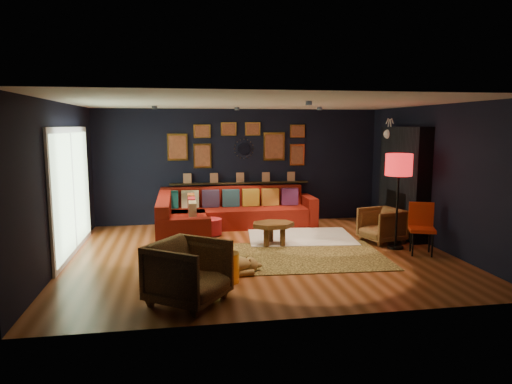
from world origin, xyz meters
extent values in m
plane|color=#9A512D|center=(0.00, 0.00, 0.00)|extent=(6.50, 6.50, 0.00)
plane|color=black|center=(0.00, 2.75, 1.30)|extent=(6.50, 0.00, 6.50)
plane|color=black|center=(0.00, -2.75, 1.30)|extent=(6.50, 0.00, 6.50)
plane|color=black|center=(-3.25, 0.00, 1.30)|extent=(0.00, 5.50, 5.50)
plane|color=black|center=(3.25, 0.00, 1.30)|extent=(0.00, 5.50, 5.50)
plane|color=silver|center=(0.00, 0.00, 2.60)|extent=(6.50, 6.50, 0.00)
cube|color=maroon|center=(-0.20, 2.25, 0.21)|extent=(3.20, 0.95, 0.42)
cube|color=maroon|center=(-0.20, 2.60, 0.63)|extent=(3.20, 0.24, 0.46)
cube|color=maroon|center=(1.50, 2.25, 0.32)|extent=(0.22, 0.95, 0.64)
cube|color=maroon|center=(-1.32, 1.15, 0.21)|extent=(0.95, 2.20, 0.42)
cube|color=maroon|center=(-1.68, 1.15, 0.63)|extent=(0.24, 2.20, 0.46)
cube|color=maroon|center=(-1.32, 0.15, 0.32)|extent=(0.95, 0.22, 0.64)
cube|color=#1A6B6B|center=(-1.60, 2.40, 0.62)|extent=(0.38, 0.14, 0.38)
cube|color=beige|center=(-1.15, 2.40, 0.62)|extent=(0.38, 0.14, 0.38)
cube|color=#352A46|center=(-0.70, 2.40, 0.62)|extent=(0.38, 0.14, 0.38)
cube|color=#254756|center=(-0.25, 2.40, 0.62)|extent=(0.38, 0.14, 0.38)
cube|color=#B78D27|center=(0.20, 2.40, 0.62)|extent=(0.38, 0.14, 0.38)
cube|color=#C08230|center=(0.65, 2.40, 0.62)|extent=(0.38, 0.14, 0.38)
cube|color=#572552|center=(1.10, 2.40, 0.62)|extent=(0.38, 0.14, 0.38)
cube|color=brown|center=(-1.15, 1.85, 0.62)|extent=(0.14, 0.38, 0.38)
cube|color=maroon|center=(-1.15, 1.35, 0.62)|extent=(0.14, 0.38, 0.38)
cube|color=tan|center=(-1.15, 0.85, 0.62)|extent=(0.14, 0.38, 0.38)
cube|color=black|center=(0.00, 2.68, 0.92)|extent=(3.20, 0.12, 0.04)
cube|color=gold|center=(-1.40, 2.72, 1.75)|extent=(0.45, 0.03, 0.60)
cube|color=#A15434|center=(-1.40, 2.70, 1.75)|extent=(0.38, 0.01, 0.51)
cube|color=gold|center=(-0.85, 2.72, 1.55)|extent=(0.40, 0.03, 0.55)
cube|color=#A15434|center=(-0.85, 2.70, 1.55)|extent=(0.34, 0.01, 0.47)
cube|color=gold|center=(-0.85, 2.72, 2.10)|extent=(0.38, 0.03, 0.30)
cube|color=#A15434|center=(-0.85, 2.70, 2.10)|extent=(0.32, 0.01, 0.25)
cube|color=gold|center=(0.80, 2.72, 1.75)|extent=(0.50, 0.03, 0.65)
cube|color=#A15434|center=(0.80, 2.70, 1.75)|extent=(0.42, 0.01, 0.55)
cube|color=gold|center=(1.35, 2.72, 1.55)|extent=(0.35, 0.03, 0.50)
cube|color=#A15434|center=(1.35, 2.70, 1.55)|extent=(0.30, 0.01, 0.42)
cube|color=gold|center=(1.35, 2.72, 2.10)|extent=(0.35, 0.03, 0.30)
cube|color=#A15434|center=(1.35, 2.70, 2.10)|extent=(0.30, 0.01, 0.25)
cube|color=gold|center=(-0.25, 2.72, 2.15)|extent=(0.35, 0.03, 0.30)
cube|color=#A15434|center=(-0.25, 2.70, 2.15)|extent=(0.30, 0.01, 0.25)
cube|color=gold|center=(0.30, 2.72, 2.15)|extent=(0.35, 0.03, 0.30)
cube|color=#A15434|center=(0.30, 2.70, 2.15)|extent=(0.30, 0.01, 0.25)
cylinder|color=silver|center=(0.10, 2.72, 1.70)|extent=(0.28, 0.03, 0.28)
cone|color=gold|center=(0.32, 2.72, 1.70)|extent=(0.03, 0.16, 0.03)
cone|color=gold|center=(0.30, 2.72, 1.78)|extent=(0.04, 0.16, 0.04)
cone|color=gold|center=(0.26, 2.72, 1.86)|extent=(0.04, 0.16, 0.04)
cone|color=gold|center=(0.18, 2.72, 1.90)|extent=(0.04, 0.16, 0.04)
cone|color=gold|center=(0.10, 2.72, 1.92)|extent=(0.03, 0.16, 0.03)
cone|color=gold|center=(0.02, 2.72, 1.90)|extent=(0.04, 0.16, 0.04)
cone|color=gold|center=(-0.06, 2.72, 1.86)|extent=(0.04, 0.16, 0.04)
cone|color=gold|center=(-0.10, 2.72, 1.78)|extent=(0.04, 0.16, 0.04)
cone|color=gold|center=(-0.12, 2.72, 1.70)|extent=(0.03, 0.16, 0.03)
cone|color=gold|center=(-0.10, 2.72, 1.62)|extent=(0.04, 0.16, 0.04)
cone|color=gold|center=(-0.06, 2.72, 1.54)|extent=(0.04, 0.16, 0.04)
cone|color=gold|center=(0.02, 2.72, 1.50)|extent=(0.04, 0.16, 0.04)
cone|color=gold|center=(0.10, 2.72, 1.48)|extent=(0.03, 0.16, 0.03)
cone|color=gold|center=(0.18, 2.72, 1.50)|extent=(0.04, 0.16, 0.04)
cone|color=gold|center=(0.26, 2.72, 1.54)|extent=(0.04, 0.16, 0.04)
cone|color=gold|center=(0.30, 2.72, 1.62)|extent=(0.04, 0.16, 0.04)
cube|color=black|center=(3.10, 0.90, 1.10)|extent=(0.30, 1.60, 2.20)
cube|color=black|center=(3.04, 0.90, 0.45)|extent=(0.20, 0.80, 0.90)
cone|color=white|center=(3.19, 1.40, 2.05)|extent=(0.35, 0.28, 0.28)
sphere|color=white|center=(2.97, 1.40, 2.05)|extent=(0.20, 0.20, 0.20)
cylinder|color=white|center=(2.99, 1.34, 2.22)|extent=(0.02, 0.10, 0.28)
cylinder|color=white|center=(2.99, 1.46, 2.22)|extent=(0.02, 0.10, 0.28)
cube|color=white|center=(-3.22, 0.60, 1.10)|extent=(0.04, 2.80, 2.20)
cube|color=#B6DFAA|center=(-3.20, 0.60, 1.10)|extent=(0.01, 2.60, 2.00)
cube|color=white|center=(-3.19, 0.60, 1.10)|extent=(0.02, 0.06, 2.00)
cylinder|color=black|center=(-1.80, 1.20, 2.56)|extent=(0.10, 0.10, 0.06)
cylinder|color=black|center=(-0.20, 1.60, 2.56)|extent=(0.10, 0.10, 0.06)
cylinder|color=black|center=(1.40, 1.20, 2.56)|extent=(0.10, 0.10, 0.06)
cylinder|color=black|center=(0.60, -0.80, 2.56)|extent=(0.10, 0.10, 0.06)
cube|color=white|center=(1.00, 1.02, 0.01)|extent=(2.21, 1.71, 0.03)
cube|color=tan|center=(0.74, -0.30, 0.01)|extent=(2.77, 2.06, 0.02)
cylinder|color=#573717|center=(0.17, 0.37, 0.19)|extent=(0.10, 0.10, 0.33)
cylinder|color=#573717|center=(0.48, 0.37, 0.19)|extent=(0.10, 0.10, 0.33)
cylinder|color=#573717|center=(0.33, 0.73, 0.19)|extent=(0.10, 0.10, 0.33)
cylinder|color=maroon|center=(-0.78, 1.50, 0.19)|extent=(0.48, 0.48, 0.32)
imported|color=#C38140|center=(-1.29, -2.05, 0.44)|extent=(1.14, 1.15, 0.87)
imported|color=#C38140|center=(2.45, 0.43, 0.36)|extent=(0.81, 0.84, 0.72)
cylinder|color=gold|center=(-0.72, -1.36, 0.21)|extent=(0.34, 0.34, 0.43)
cylinder|color=black|center=(2.55, -0.59, 0.22)|extent=(0.03, 0.03, 0.44)
cylinder|color=black|center=(2.84, -0.70, 0.22)|extent=(0.03, 0.03, 0.44)
cylinder|color=black|center=(2.66, -0.30, 0.22)|extent=(0.03, 0.03, 0.44)
cylinder|color=black|center=(2.95, -0.41, 0.22)|extent=(0.03, 0.03, 0.44)
cube|color=red|center=(2.75, -0.50, 0.44)|extent=(0.55, 0.55, 0.06)
cube|color=red|center=(2.82, -0.33, 0.68)|extent=(0.41, 0.20, 0.42)
cylinder|color=black|center=(2.50, -0.05, 0.02)|extent=(0.29, 0.29, 0.04)
cylinder|color=black|center=(2.50, -0.05, 0.74)|extent=(0.04, 0.04, 1.40)
cylinder|color=red|center=(2.50, -0.05, 1.53)|extent=(0.48, 0.48, 0.39)
camera|label=1|loc=(-1.36, -7.63, 2.21)|focal=32.00mm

